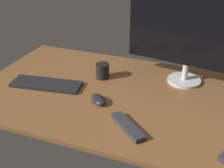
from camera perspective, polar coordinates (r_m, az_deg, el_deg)
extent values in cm
cube|color=brown|center=(143.02, 1.19, -2.05)|extent=(140.00, 84.00, 2.00)
cylinder|color=silver|center=(156.99, 13.91, 0.73)|extent=(17.23, 17.23, 1.40)
cylinder|color=silver|center=(154.82, 14.12, 2.33)|extent=(3.03, 3.03, 8.39)
cube|color=black|center=(146.38, 15.20, 10.46)|extent=(63.07, 12.09, 37.83)
cube|color=black|center=(152.08, -12.72, -0.03)|extent=(37.05, 16.58, 1.61)
ellipsoid|color=black|center=(134.07, -2.65, -3.06)|extent=(11.20, 11.01, 3.24)
cube|color=#2D2D33|center=(118.31, 3.10, -8.30)|extent=(18.05, 16.52, 2.03)
cylinder|color=black|center=(154.69, -1.85, 2.59)|extent=(7.02, 7.02, 8.12)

